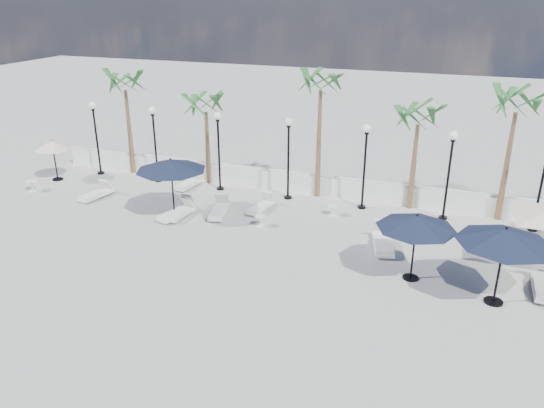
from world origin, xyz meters
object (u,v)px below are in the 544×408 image
(lounger_5, at_px, (261,206))
(parasol_navy_left, at_px, (171,165))
(lounger_1, at_px, (181,211))
(lounger_4, at_px, (176,213))
(lounger_0, at_px, (188,183))
(parasol_cream_small, at_px, (53,146))
(parasol_navy_right, at_px, (505,237))
(lounger_2, at_px, (96,194))
(lounger_7, at_px, (383,241))
(lounger_6, at_px, (544,284))
(lounger_3, at_px, (219,210))
(parasol_navy_mid, at_px, (417,222))

(lounger_5, height_order, parasol_navy_left, parasol_navy_left)
(lounger_1, height_order, lounger_4, lounger_1)
(lounger_0, height_order, parasol_cream_small, parasol_cream_small)
(lounger_1, height_order, parasol_navy_right, parasol_navy_right)
(lounger_5, bearing_deg, lounger_1, -143.49)
(lounger_2, height_order, lounger_7, lounger_7)
(lounger_6, bearing_deg, lounger_4, 175.67)
(lounger_1, height_order, lounger_5, lounger_1)
(lounger_3, height_order, parasol_cream_small, parasol_cream_small)
(lounger_5, height_order, parasol_navy_mid, parasol_navy_mid)
(lounger_1, bearing_deg, parasol_navy_right, -9.65)
(lounger_2, xyz_separation_m, parasol_navy_mid, (14.75, -2.58, 1.86))
(lounger_4, distance_m, lounger_5, 3.70)
(lounger_1, xyz_separation_m, parasol_cream_small, (-8.32, 2.04, 1.58))
(lounger_0, bearing_deg, parasol_cream_small, -165.55)
(lounger_1, bearing_deg, parasol_navy_left, -160.29)
(lounger_6, distance_m, parasol_navy_right, 2.84)
(lounger_1, relative_size, lounger_6, 0.90)
(parasol_navy_right, xyz_separation_m, parasol_cream_small, (-20.89, 4.72, -0.47))
(lounger_0, xyz_separation_m, lounger_3, (2.93, -2.64, 0.02))
(lounger_4, xyz_separation_m, parasol_cream_small, (-8.22, 2.25, 1.59))
(lounger_4, bearing_deg, lounger_6, 11.98)
(lounger_2, distance_m, lounger_4, 4.76)
(parasol_cream_small, bearing_deg, parasol_navy_mid, -12.58)
(lounger_3, relative_size, lounger_7, 0.87)
(parasol_navy_left, bearing_deg, parasol_cream_small, 165.24)
(lounger_0, xyz_separation_m, lounger_1, (1.42, -3.33, 0.02))
(lounger_2, xyz_separation_m, lounger_6, (18.91, -1.94, 0.04))
(lounger_0, distance_m, lounger_2, 4.38)
(lounger_0, height_order, lounger_3, lounger_3)
(lounger_1, xyz_separation_m, parasol_navy_right, (12.58, -2.67, 2.05))
(lounger_3, height_order, lounger_7, lounger_7)
(lounger_7, bearing_deg, lounger_3, 160.88)
(lounger_4, distance_m, lounger_7, 8.80)
(lounger_5, height_order, lounger_6, lounger_6)
(lounger_0, distance_m, lounger_4, 3.78)
(parasol_cream_small, bearing_deg, parasol_navy_left, -14.76)
(lounger_4, height_order, parasol_navy_left, parasol_navy_left)
(lounger_6, bearing_deg, lounger_5, 164.48)
(lounger_0, xyz_separation_m, parasol_navy_mid, (11.38, -5.36, 1.87))
(lounger_1, bearing_deg, lounger_5, 32.59)
(lounger_4, distance_m, parasol_cream_small, 8.67)
(lounger_0, xyz_separation_m, lounger_4, (1.33, -3.54, 0.02))
(lounger_3, bearing_deg, lounger_0, 124.75)
(lounger_4, xyz_separation_m, parasol_navy_right, (12.67, -2.46, 2.06))
(lounger_5, bearing_deg, lounger_4, -141.37)
(lounger_2, bearing_deg, lounger_5, 18.91)
(lounger_2, bearing_deg, lounger_7, 7.48)
(lounger_0, distance_m, lounger_3, 3.94)
(lounger_3, relative_size, parasol_navy_mid, 0.74)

